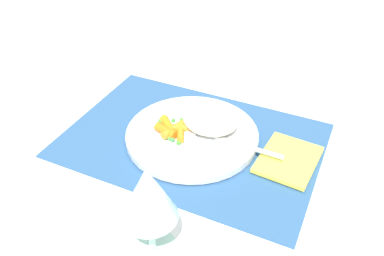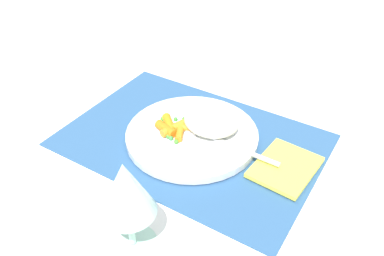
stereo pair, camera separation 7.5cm
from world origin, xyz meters
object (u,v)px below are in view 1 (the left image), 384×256
object	(u,v)px
plate	(192,135)
napkin	(288,159)
rice_mound	(210,120)
wine_glass	(148,196)
carrot_portion	(172,129)
fork	(217,138)

from	to	relation	value
plate	napkin	xyz separation A→B (m)	(-0.19, -0.01, -0.00)
rice_mound	wine_glass	size ratio (longest dim) A/B	0.68
rice_mound	carrot_portion	size ratio (longest dim) A/B	1.50
carrot_portion	fork	bearing A→B (deg)	-169.35
carrot_portion	napkin	xyz separation A→B (m)	(-0.22, -0.03, -0.02)
plate	fork	xyz separation A→B (m)	(-0.05, 0.00, 0.01)
rice_mound	fork	size ratio (longest dim) A/B	0.51
napkin	carrot_portion	bearing A→B (deg)	7.98
plate	fork	bearing A→B (deg)	178.66
wine_glass	carrot_portion	bearing A→B (deg)	-69.33
fork	carrot_portion	bearing A→B (deg)	10.65
plate	napkin	world-z (taller)	plate
wine_glass	napkin	size ratio (longest dim) A/B	1.29
plate	wine_glass	xyz separation A→B (m)	(-0.05, 0.25, 0.10)
plate	carrot_portion	distance (m)	0.04
rice_mound	wine_glass	world-z (taller)	wine_glass
fork	wine_glass	distance (m)	0.27
plate	napkin	distance (m)	0.19
rice_mound	napkin	bearing A→B (deg)	175.06
plate	rice_mound	bearing A→B (deg)	-133.34
carrot_portion	fork	xyz separation A→B (m)	(-0.09, -0.02, -0.01)
rice_mound	wine_glass	xyz separation A→B (m)	(-0.03, 0.28, 0.07)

